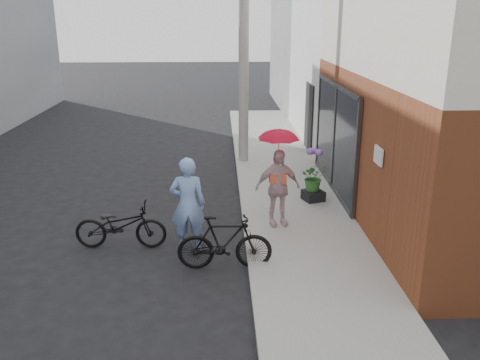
{
  "coord_description": "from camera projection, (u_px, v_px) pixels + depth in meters",
  "views": [
    {
      "loc": [
        0.44,
        -8.14,
        4.13
      ],
      "look_at": [
        0.81,
        1.14,
        1.1
      ],
      "focal_mm": 38.0,
      "sensor_mm": 36.0,
      "label": 1
    }
  ],
  "objects": [
    {
      "name": "kimono_woman",
      "position": [
        278.0,
        188.0,
        9.98
      ],
      "size": [
        0.96,
        0.55,
        1.55
      ],
      "primitive_type": "imported",
      "rotation": [
        0.0,
        0.0,
        0.2
      ],
      "color": "beige",
      "rests_on": "sidewalk"
    },
    {
      "name": "parasol",
      "position": [
        279.0,
        132.0,
        9.64
      ],
      "size": [
        0.77,
        0.77,
        0.68
      ],
      "primitive_type": "imported",
      "color": "#F41C48",
      "rests_on": "kimono_woman"
    },
    {
      "name": "east_building_far",
      "position": [
        366.0,
        29.0,
        23.39
      ],
      "size": [
        8.0,
        8.0,
        7.0
      ],
      "primitive_type": "cube",
      "color": "slate",
      "rests_on": "ground"
    },
    {
      "name": "ground",
      "position": [
        197.0,
        259.0,
        9.0
      ],
      "size": [
        80.0,
        80.0,
        0.0
      ],
      "primitive_type": "plane",
      "color": "black",
      "rests_on": "ground"
    },
    {
      "name": "sidewalk",
      "position": [
        298.0,
        213.0,
        10.96
      ],
      "size": [
        2.2,
        24.0,
        0.12
      ],
      "primitive_type": "cube",
      "color": "#989793",
      "rests_on": "ground"
    },
    {
      "name": "plaster_building",
      "position": [
        424.0,
        35.0,
        16.74
      ],
      "size": [
        8.0,
        6.0,
        7.0
      ],
      "primitive_type": "cube",
      "color": "silver",
      "rests_on": "ground"
    },
    {
      "name": "utility_pole",
      "position": [
        244.0,
        39.0,
        13.66
      ],
      "size": [
        0.28,
        0.28,
        7.0
      ],
      "primitive_type": "cylinder",
      "color": "#9E9E99",
      "rests_on": "ground"
    },
    {
      "name": "planter",
      "position": [
        313.0,
        195.0,
        11.51
      ],
      "size": [
        0.54,
        0.54,
        0.22
      ],
      "primitive_type": "cube",
      "rotation": [
        0.0,
        0.0,
        0.32
      ],
      "color": "black",
      "rests_on": "sidewalk"
    },
    {
      "name": "bike_left",
      "position": [
        121.0,
        225.0,
        9.34
      ],
      "size": [
        1.7,
        0.64,
        0.88
      ],
      "primitive_type": "imported",
      "rotation": [
        0.0,
        0.0,
        1.54
      ],
      "color": "black",
      "rests_on": "ground"
    },
    {
      "name": "bike_right",
      "position": [
        225.0,
        243.0,
        8.53
      ],
      "size": [
        1.61,
        0.47,
        0.96
      ],
      "primitive_type": "imported",
      "rotation": [
        0.0,
        0.0,
        1.56
      ],
      "color": "black",
      "rests_on": "ground"
    },
    {
      "name": "potted_plant",
      "position": [
        314.0,
        177.0,
        11.38
      ],
      "size": [
        0.58,
        0.5,
        0.65
      ],
      "primitive_type": "imported",
      "color": "#32702D",
      "rests_on": "planter"
    },
    {
      "name": "curb",
      "position": [
        245.0,
        214.0,
        10.92
      ],
      "size": [
        0.12,
        24.0,
        0.12
      ],
      "primitive_type": "cube",
      "color": "#9E9E99",
      "rests_on": "ground"
    },
    {
      "name": "officer",
      "position": [
        188.0,
        204.0,
        9.13
      ],
      "size": [
        0.65,
        0.43,
        1.76
      ],
      "primitive_type": "imported",
      "rotation": [
        0.0,
        0.0,
        3.15
      ],
      "color": "#7C9FDD",
      "rests_on": "ground"
    }
  ]
}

